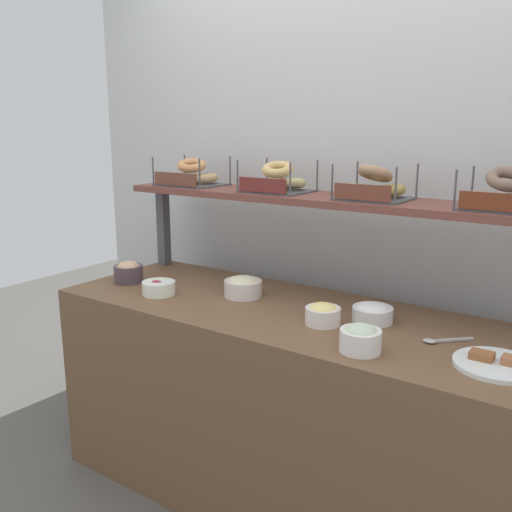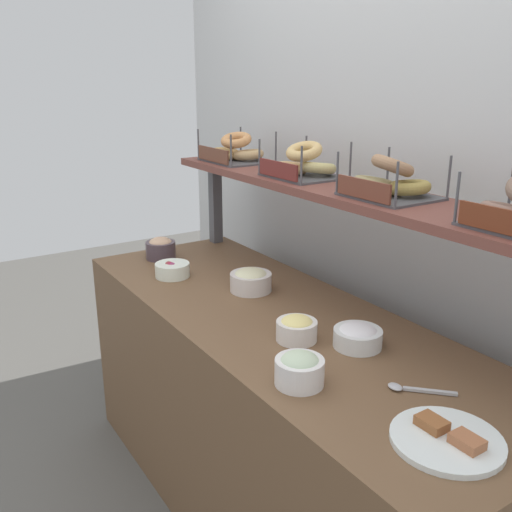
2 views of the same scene
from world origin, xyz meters
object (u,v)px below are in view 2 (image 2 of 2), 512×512
(serving_plate_white, at_px, (447,439))
(bowl_scallion_spread, at_px, (300,369))
(bowl_hummus, at_px, (161,248))
(bowl_cream_cheese, at_px, (358,336))
(bowl_egg_salad, at_px, (297,328))
(bagel_basket_plain, at_px, (303,165))
(serving_spoon_near_plate, at_px, (410,389))
(bagel_basket_everything, at_px, (390,182))
(bowl_beet_salad, at_px, (172,270))
(bowl_potato_salad, at_px, (251,280))
(bagel_basket_sesame, at_px, (235,152))

(serving_plate_white, bearing_deg, bowl_scallion_spread, -162.30)
(bowl_hummus, xyz_separation_m, bowl_cream_cheese, (1.16, 0.14, -0.01))
(bowl_egg_salad, xyz_separation_m, bagel_basket_plain, (-0.42, 0.33, 0.44))
(bowl_egg_salad, bearing_deg, serving_spoon_near_plate, 9.58)
(bowl_scallion_spread, xyz_separation_m, bagel_basket_everything, (-0.18, 0.49, 0.43))
(bowl_hummus, relative_size, bowl_beet_salad, 0.94)
(bowl_potato_salad, bearing_deg, bagel_basket_everything, 24.78)
(bowl_scallion_spread, bearing_deg, serving_plate_white, 17.70)
(bowl_beet_salad, height_order, bowl_egg_salad, bowl_egg_salad)
(bowl_scallion_spread, relative_size, bowl_beet_salad, 0.94)
(serving_spoon_near_plate, xyz_separation_m, bagel_basket_plain, (-0.83, 0.26, 0.47))
(bowl_egg_salad, relative_size, serving_spoon_near_plate, 0.93)
(bowl_egg_salad, distance_m, bagel_basket_sesame, 1.07)
(bowl_hummus, relative_size, bowl_cream_cheese, 0.90)
(bowl_cream_cheese, height_order, bowl_potato_salad, bowl_potato_salad)
(bowl_egg_salad, height_order, bowl_potato_salad, bowl_potato_salad)
(bowl_egg_salad, xyz_separation_m, bagel_basket_sesame, (-0.92, 0.33, 0.43))
(bagel_basket_everything, bearing_deg, bagel_basket_plain, -179.94)
(bagel_basket_everything, bearing_deg, bowl_cream_cheese, -62.95)
(bowl_scallion_spread, distance_m, bowl_beet_salad, 0.99)
(bowl_hummus, xyz_separation_m, bagel_basket_plain, (0.60, 0.35, 0.43))
(bowl_cream_cheese, relative_size, bowl_beet_salad, 1.05)
(bowl_hummus, bearing_deg, bowl_scallion_spread, -6.59)
(bowl_potato_salad, bearing_deg, bowl_hummus, -167.63)
(bowl_hummus, height_order, bowl_egg_salad, bowl_hummus)
(serving_plate_white, relative_size, bagel_basket_plain, 0.92)
(bowl_beet_salad, relative_size, bagel_basket_everything, 0.53)
(serving_spoon_near_plate, relative_size, bagel_basket_sesame, 0.46)
(bowl_hummus, bearing_deg, bowl_egg_salad, 0.76)
(bowl_egg_salad, height_order, serving_spoon_near_plate, bowl_egg_salad)
(serving_plate_white, bearing_deg, bagel_basket_everything, 147.67)
(bowl_cream_cheese, height_order, serving_spoon_near_plate, bowl_cream_cheese)
(bowl_cream_cheese, distance_m, serving_plate_white, 0.50)
(bagel_basket_plain, xyz_separation_m, bagel_basket_everything, (0.46, 0.00, 0.00))
(bowl_cream_cheese, height_order, bowl_egg_salad, bowl_egg_salad)
(bowl_cream_cheese, bearing_deg, bowl_egg_salad, -136.75)
(serving_spoon_near_plate, xyz_separation_m, bagel_basket_everything, (-0.38, 0.26, 0.47))
(bowl_egg_salad, xyz_separation_m, bowl_potato_salad, (-0.45, 0.11, 0.00))
(bowl_scallion_spread, xyz_separation_m, bowl_potato_salad, (-0.67, 0.27, -0.00))
(bowl_beet_salad, distance_m, serving_spoon_near_plate, 1.18)
(bowl_beet_salad, relative_size, bagel_basket_sesame, 0.47)
(bowl_scallion_spread, bearing_deg, bowl_beet_salad, 175.27)
(bowl_cream_cheese, height_order, bowl_beet_salad, bowl_cream_cheese)
(bowl_hummus, xyz_separation_m, bagel_basket_sesame, (0.10, 0.35, 0.43))
(bowl_hummus, relative_size, serving_spoon_near_plate, 0.97)
(bowl_egg_salad, xyz_separation_m, serving_spoon_near_plate, (0.41, 0.07, -0.03))
(bowl_beet_salad, bearing_deg, bagel_basket_plain, 49.98)
(bowl_cream_cheese, relative_size, serving_spoon_near_plate, 1.08)
(serving_plate_white, bearing_deg, bowl_potato_salad, 172.29)
(bowl_hummus, distance_m, bowl_potato_salad, 0.59)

